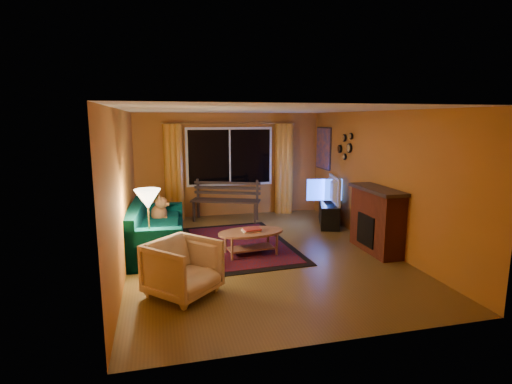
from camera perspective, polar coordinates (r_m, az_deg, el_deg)
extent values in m
cube|color=brown|center=(7.21, 0.58, -8.74)|extent=(4.50, 6.00, 0.02)
cube|color=white|center=(6.81, 0.62, 11.72)|extent=(4.50, 6.00, 0.02)
cube|color=#BF712B|center=(9.82, -3.82, 3.92)|extent=(4.50, 0.02, 2.50)
cube|color=#BF712B|center=(6.71, -18.44, 0.39)|extent=(0.02, 6.00, 2.50)
cube|color=#BF712B|center=(7.77, 16.96, 1.79)|extent=(0.02, 6.00, 2.50)
cube|color=black|center=(9.73, -3.76, 5.05)|extent=(2.00, 0.02, 1.30)
cylinder|color=#BF8C3F|center=(9.65, -3.77, 9.76)|extent=(3.20, 0.03, 0.03)
cylinder|color=orange|center=(9.56, -11.67, 2.77)|extent=(0.36, 0.36, 2.24)
cylinder|color=orange|center=(10.03, 3.95, 3.31)|extent=(0.36, 0.36, 2.24)
cube|color=#2F2524|center=(9.37, -4.34, -2.68)|extent=(1.65, 1.02, 0.48)
imported|color=#235B1E|center=(9.14, -15.20, -2.23)|extent=(0.47, 0.47, 0.82)
cube|color=#002B2D|center=(7.37, -13.99, -5.09)|extent=(1.04, 2.16, 0.85)
imported|color=beige|center=(5.52, -10.42, -10.30)|extent=(1.11, 1.11, 0.83)
cylinder|color=#BF8C3F|center=(6.41, -14.99, -5.46)|extent=(0.28, 0.28, 1.28)
cube|color=#650501|center=(7.64, -2.33, -7.47)|extent=(2.00, 2.99, 0.02)
cylinder|color=#9F674B|center=(7.04, -0.73, -7.29)|extent=(1.28, 1.28, 0.43)
cube|color=black|center=(9.15, 10.37, -3.06)|extent=(0.79, 1.27, 0.50)
imported|color=black|center=(9.04, 10.49, 0.34)|extent=(0.37, 1.05, 0.60)
cube|color=maroon|center=(7.46, 16.85, -4.04)|extent=(0.40, 1.20, 1.10)
cube|color=orange|center=(9.88, 9.59, 6.17)|extent=(0.04, 0.76, 0.96)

